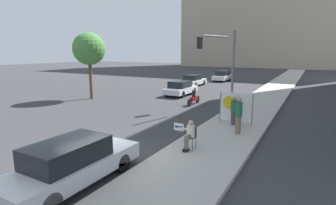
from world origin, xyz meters
name	(u,v)px	position (x,y,z in m)	size (l,w,h in m)	color
ground_plane	(100,158)	(0.00, 0.00, 0.00)	(160.00, 160.00, 0.00)	#38383A
sidewalk_curb	(261,102)	(3.57, 15.00, 0.09)	(3.32, 90.00, 0.18)	#B7B2A8
seated_protester	(189,133)	(2.86, 2.33, 0.84)	(0.96, 0.77, 1.22)	#474C56
jogger_on_sidewalk	(239,115)	(4.12, 5.39, 1.13)	(0.34, 0.34, 1.84)	#756651
pedestrian_behind	(234,111)	(3.47, 6.89, 1.00)	(0.34, 0.34, 1.61)	#424247
protest_banner	(236,107)	(3.46, 7.29, 1.12)	(1.89, 0.06, 1.77)	slate
traffic_light_pole	(219,57)	(1.38, 10.35, 3.83)	(3.00, 2.77, 5.38)	slate
parked_car_curbside	(72,163)	(0.75, -2.00, 0.74)	(1.78, 4.75, 1.49)	silver
car_on_road_nearest	(180,88)	(-4.11, 15.38, 0.72)	(1.87, 4.14, 1.43)	silver
car_on_road_midblock	(193,80)	(-5.98, 22.66, 0.70)	(1.88, 4.30, 1.39)	white
car_on_road_distant	(223,76)	(-4.46, 29.77, 0.75)	(1.80, 4.52, 1.53)	white
motorcycle_on_road	(194,98)	(-1.12, 11.82, 0.53)	(0.28, 2.22, 1.21)	maroon
street_tree_near_curb	(89,49)	(-10.32, 9.75, 4.43)	(2.85, 2.85, 5.89)	brown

